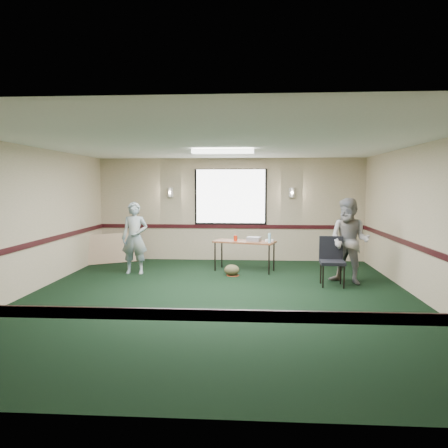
# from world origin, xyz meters

# --- Properties ---
(ground) EXTENTS (8.00, 8.00, 0.00)m
(ground) POSITION_xyz_m (0.00, 0.00, 0.00)
(ground) COLOR black
(ground) RESTS_ON ground
(room_shell) EXTENTS (8.00, 8.02, 8.00)m
(room_shell) POSITION_xyz_m (0.00, 2.12, 1.58)
(room_shell) COLOR tan
(room_shell) RESTS_ON ground
(folding_table) EXTENTS (1.50, 0.94, 0.70)m
(folding_table) POSITION_xyz_m (0.40, 2.51, 0.65)
(folding_table) COLOR brown
(folding_table) RESTS_ON ground
(projector) EXTENTS (0.35, 0.32, 0.10)m
(projector) POSITION_xyz_m (0.62, 2.50, 0.75)
(projector) COLOR gray
(projector) RESTS_ON folding_table
(game_console) EXTENTS (0.20, 0.17, 0.05)m
(game_console) POSITION_xyz_m (0.97, 2.44, 0.72)
(game_console) COLOR white
(game_console) RESTS_ON folding_table
(red_cup) EXTENTS (0.08, 0.08, 0.13)m
(red_cup) POSITION_xyz_m (0.19, 2.54, 0.76)
(red_cup) COLOR #B5230C
(red_cup) RESTS_ON folding_table
(water_bottle) EXTENTS (0.06, 0.06, 0.22)m
(water_bottle) POSITION_xyz_m (0.96, 2.23, 0.81)
(water_bottle) COLOR #8ECDE8
(water_bottle) RESTS_ON folding_table
(duffel_bag) EXTENTS (0.38, 0.31, 0.24)m
(duffel_bag) POSITION_xyz_m (0.13, 1.98, 0.12)
(duffel_bag) COLOR #4C4B2B
(duffel_bag) RESTS_ON ground
(cable_coil) EXTENTS (0.31, 0.31, 0.01)m
(cable_coil) POSITION_xyz_m (0.15, 1.95, 0.01)
(cable_coil) COLOR #BD3717
(cable_coil) RESTS_ON ground
(folded_table) EXTENTS (1.37, 0.94, 0.75)m
(folded_table) POSITION_xyz_m (-3.00, 3.36, 0.38)
(folded_table) COLOR tan
(folded_table) RESTS_ON ground
(conference_chair) EXTENTS (0.49, 0.51, 0.97)m
(conference_chair) POSITION_xyz_m (2.16, 1.18, 0.57)
(conference_chair) COLOR black
(conference_chair) RESTS_ON ground
(person_left) EXTENTS (0.59, 0.39, 1.61)m
(person_left) POSITION_xyz_m (-2.06, 2.05, 0.81)
(person_left) COLOR teal
(person_left) RESTS_ON ground
(person_right) EXTENTS (1.06, 1.00, 1.73)m
(person_right) POSITION_xyz_m (2.53, 1.34, 0.86)
(person_right) COLOR #6A80A5
(person_right) RESTS_ON ground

